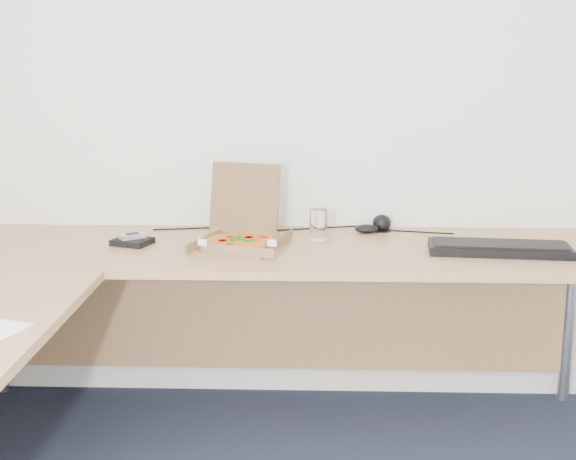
{
  "coord_description": "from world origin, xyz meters",
  "views": [
    {
      "loc": [
        -0.36,
        -1.42,
        1.43
      ],
      "look_at": [
        -0.45,
        1.28,
        0.82
      ],
      "focal_mm": 49.0,
      "sensor_mm": 36.0,
      "label": 1
    }
  ],
  "objects_px": {
    "desk": "(168,287)",
    "drinking_glass": "(318,225)",
    "pizza_box": "(241,237)",
    "keyboard": "(499,249)",
    "wallet": "(132,242)"
  },
  "relations": [
    {
      "from": "desk",
      "to": "drinking_glass",
      "type": "distance_m",
      "value": 0.73
    },
    {
      "from": "pizza_box",
      "to": "keyboard",
      "type": "xyz_separation_m",
      "value": [
        0.93,
        -0.07,
        -0.02
      ]
    },
    {
      "from": "pizza_box",
      "to": "wallet",
      "type": "relative_size",
      "value": 2.49
    },
    {
      "from": "desk",
      "to": "drinking_glass",
      "type": "height_order",
      "value": "drinking_glass"
    },
    {
      "from": "desk",
      "to": "wallet",
      "type": "xyz_separation_m",
      "value": [
        -0.21,
        0.44,
        0.04
      ]
    },
    {
      "from": "pizza_box",
      "to": "wallet",
      "type": "distance_m",
      "value": 0.41
    },
    {
      "from": "pizza_box",
      "to": "desk",
      "type": "bearing_deg",
      "value": -95.53
    },
    {
      "from": "keyboard",
      "to": "wallet",
      "type": "height_order",
      "value": "keyboard"
    },
    {
      "from": "keyboard",
      "to": "wallet",
      "type": "xyz_separation_m",
      "value": [
        -1.34,
        0.08,
        -0.0
      ]
    },
    {
      "from": "pizza_box",
      "to": "drinking_glass",
      "type": "height_order",
      "value": "pizza_box"
    },
    {
      "from": "wallet",
      "to": "drinking_glass",
      "type": "bearing_deg",
      "value": 27.69
    },
    {
      "from": "wallet",
      "to": "pizza_box",
      "type": "bearing_deg",
      "value": 17.66
    },
    {
      "from": "drinking_glass",
      "to": "keyboard",
      "type": "xyz_separation_m",
      "value": [
        0.65,
        -0.18,
        -0.04
      ]
    },
    {
      "from": "keyboard",
      "to": "wallet",
      "type": "distance_m",
      "value": 1.35
    },
    {
      "from": "wallet",
      "to": "keyboard",
      "type": "bearing_deg",
      "value": 16.23
    }
  ]
}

